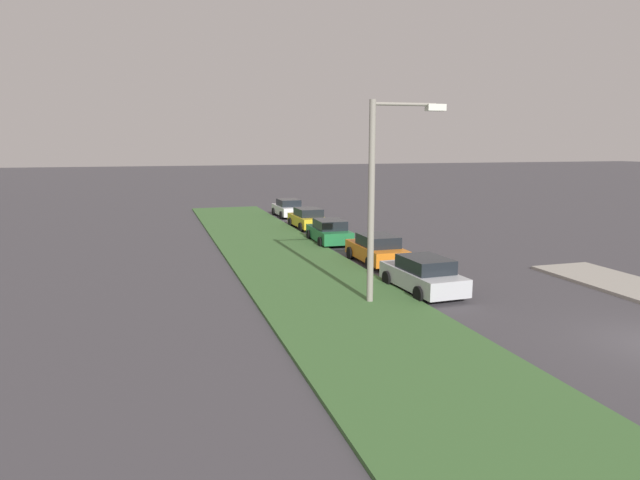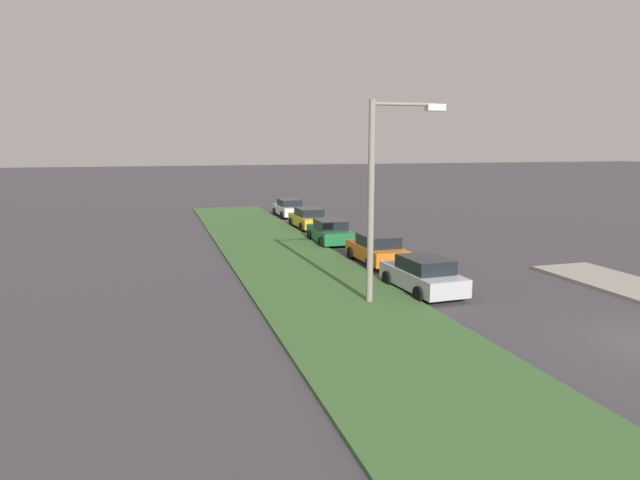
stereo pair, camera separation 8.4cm
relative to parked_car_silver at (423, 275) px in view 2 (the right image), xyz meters
name	(u,v)px [view 2 (the right image)]	position (x,y,z in m)	size (l,w,h in m)	color
grass_median	(316,284)	(2.30, 3.84, -0.66)	(60.00, 6.00, 0.12)	#3D6633
parked_car_silver	(423,275)	(0.00, 0.00, 0.00)	(4.37, 2.16, 1.47)	#B2B5BA
parked_car_orange	(377,249)	(5.68, -0.35, 0.00)	(4.30, 2.03, 1.47)	orange
parked_car_green	(330,232)	(11.81, 0.18, 0.00)	(4.35, 2.11, 1.47)	#1E6B38
parked_car_yellow	(308,219)	(18.01, -0.22, 0.00)	(4.34, 2.10, 1.47)	gold
parked_car_white	(289,208)	(24.79, -0.44, 0.00)	(4.33, 2.07, 1.47)	silver
streetlight	(380,187)	(-0.99, 2.35, 3.67)	(0.49, 2.88, 7.50)	gray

